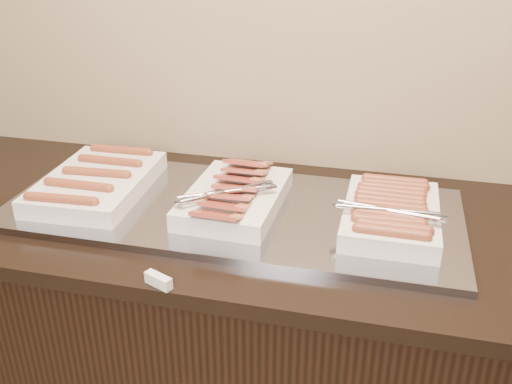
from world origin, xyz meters
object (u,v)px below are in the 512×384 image
counter (230,342)px  dish_right (391,213)px  warming_tray (232,210)px  dish_left (97,182)px  dish_center (234,196)px

counter → dish_right: bearing=-0.5°
counter → dish_right: size_ratio=5.95×
warming_tray → dish_right: 0.42m
counter → dish_right: dish_right is taller
counter → warming_tray: 0.46m
counter → dish_left: dish_left is taller
dish_center → dish_right: bearing=1.8°
warming_tray → dish_left: dish_left is taller
dish_right → warming_tray: bearing=179.7°
warming_tray → dish_left: size_ratio=2.91×
dish_right → dish_left: bearing=180.0°
warming_tray → dish_center: (0.01, -0.00, 0.04)m
dish_left → warming_tray: bearing=-2.3°
dish_left → dish_right: 0.81m
counter → warming_tray: warming_tray is taller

